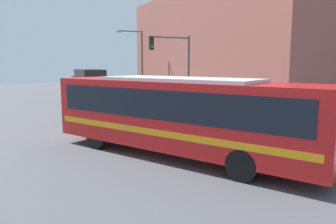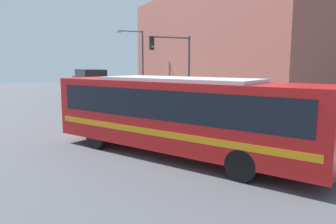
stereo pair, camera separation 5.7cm
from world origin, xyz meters
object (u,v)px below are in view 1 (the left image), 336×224
object	(u,v)px
delivery_truck	(88,82)
traffic_light_pole	(176,61)
parking_meter	(190,102)
street_lamp	(138,59)
pedestrian_near_corner	(224,108)
fire_hydrant	(218,115)
city_bus	(179,111)

from	to	relation	value
delivery_truck	traffic_light_pole	world-z (taller)	traffic_light_pole
delivery_truck	parking_meter	world-z (taller)	delivery_truck
street_lamp	pedestrian_near_corner	xyz separation A→B (m)	(0.79, -13.35, -3.35)
parking_meter	street_lamp	distance (m)	10.50
street_lamp	pedestrian_near_corner	size ratio (longest dim) A/B	4.40
fire_hydrant	parking_meter	xyz separation A→B (m)	(0.00, 3.58, 0.43)
delivery_truck	fire_hydrant	xyz separation A→B (m)	(3.65, -20.44, -1.16)
parking_meter	street_lamp	xyz separation A→B (m)	(-0.14, 9.98, 3.29)
delivery_truck	pedestrian_near_corner	bearing A→B (deg)	-78.00
street_lamp	traffic_light_pole	bearing A→B (deg)	-94.75
delivery_truck	pedestrian_near_corner	world-z (taller)	delivery_truck
traffic_light_pole	pedestrian_near_corner	bearing A→B (deg)	-67.91
city_bus	pedestrian_near_corner	xyz separation A→B (m)	(6.50, 5.78, -0.97)
parking_meter	traffic_light_pole	bearing A→B (deg)	151.71
city_bus	parking_meter	size ratio (longest dim) A/B	9.47
delivery_truck	traffic_light_pole	bearing A→B (deg)	-80.54
traffic_light_pole	city_bus	bearing A→B (deg)	-117.02
street_lamp	fire_hydrant	bearing A→B (deg)	-89.41
fire_hydrant	street_lamp	size ratio (longest dim) A/B	0.12
fire_hydrant	traffic_light_pole	xyz separation A→B (m)	(-0.93, 4.08, 3.45)
city_bus	delivery_truck	bearing A→B (deg)	58.09
fire_hydrant	city_bus	bearing A→B (deg)	-136.39
delivery_truck	fire_hydrant	world-z (taller)	delivery_truck
delivery_truck	pedestrian_near_corner	size ratio (longest dim) A/B	4.96
city_bus	pedestrian_near_corner	size ratio (longest dim) A/B	7.59
delivery_truck	city_bus	bearing A→B (deg)	-94.82
city_bus	traffic_light_pole	bearing A→B (deg)	35.89
parking_meter	pedestrian_near_corner	bearing A→B (deg)	-79.18
city_bus	delivery_truck	xyz separation A→B (m)	(2.20, 26.01, -0.18)
traffic_light_pole	street_lamp	size ratio (longest dim) A/B	0.82
pedestrian_near_corner	street_lamp	bearing A→B (deg)	93.37
delivery_truck	pedestrian_near_corner	distance (m)	20.70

